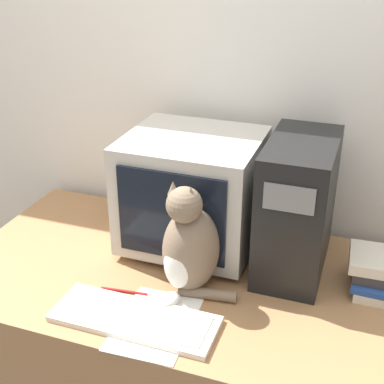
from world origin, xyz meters
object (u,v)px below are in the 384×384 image
crt_monitor (192,191)px  pen (124,291)px  keyboard (135,319)px  book_stack (375,272)px  computer_tower (297,207)px  cat (189,247)px

crt_monitor → pen: size_ratio=2.95×
keyboard → pen: (-0.09, 0.11, -0.01)m
keyboard → pen: 0.15m
keyboard → crt_monitor: bearing=88.1°
keyboard → book_stack: bearing=32.0°
computer_tower → pen: computer_tower is taller
computer_tower → keyboard: bearing=-130.5°
crt_monitor → keyboard: crt_monitor is taller
keyboard → book_stack: 0.75m
crt_monitor → cat: bearing=-72.4°
crt_monitor → book_stack: size_ratio=2.20×
crt_monitor → keyboard: size_ratio=0.92×
cat → pen: cat is taller
crt_monitor → book_stack: (0.62, -0.06, -0.15)m
book_stack → pen: book_stack is taller
crt_monitor → pen: crt_monitor is taller
keyboard → book_stack: size_ratio=2.40×
cat → book_stack: bearing=35.8°
cat → book_stack: cat is taller
book_stack → keyboard: bearing=-148.0°
crt_monitor → pen: bearing=-107.1°
cat → pen: size_ratio=2.46×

